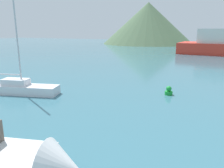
{
  "coord_description": "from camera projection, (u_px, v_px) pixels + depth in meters",
  "views": [
    {
      "loc": [
        5.73,
        -1.33,
        5.34
      ],
      "look_at": [
        -0.89,
        14.0,
        1.2
      ],
      "focal_mm": 35.0,
      "sensor_mm": 36.0,
      "label": 1
    }
  ],
  "objects": [
    {
      "name": "sailboat_inner",
      "position": [
        16.0,
        87.0,
        18.79
      ],
      "size": [
        7.55,
        3.28,
        9.94
      ],
      "rotation": [
        0.0,
        0.0,
        0.24
      ],
      "color": "silver",
      "rests_on": "ground_plane"
    },
    {
      "name": "buoy_marker",
      "position": [
        169.0,
        91.0,
        18.48
      ],
      "size": [
        0.65,
        0.65,
        0.75
      ],
      "color": "green",
      "rests_on": "ground_plane"
    },
    {
      "name": "hill_west",
      "position": [
        148.0,
        23.0,
        86.36
      ],
      "size": [
        35.34,
        35.34,
        15.92
      ],
      "color": "#4C6647",
      "rests_on": "ground_plane"
    }
  ]
}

